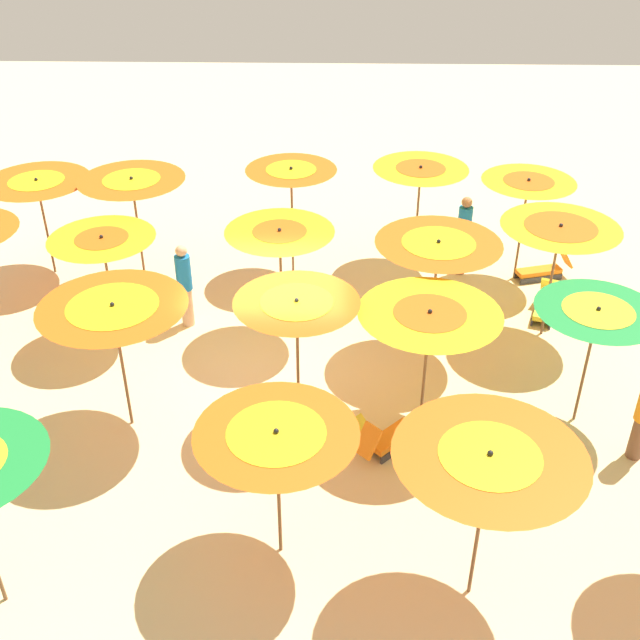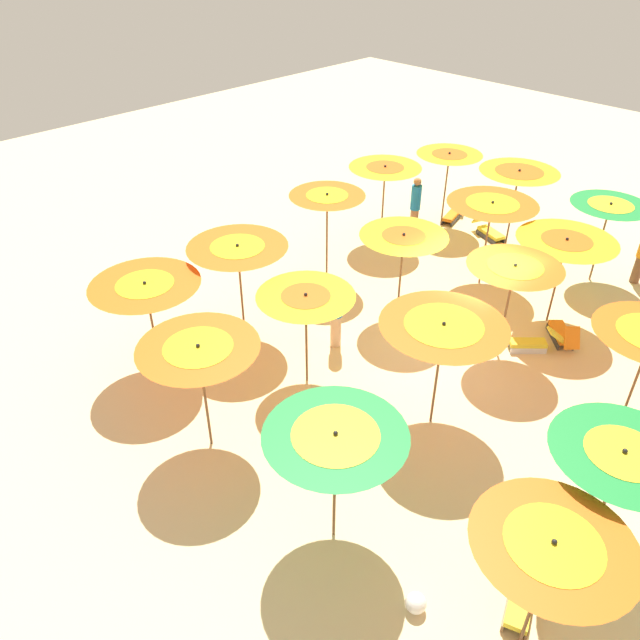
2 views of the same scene
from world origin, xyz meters
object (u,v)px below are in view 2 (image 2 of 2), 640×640
at_px(beachgoer_1, 415,206).
at_px(beach_umbrella_13, 443,334).
at_px(beach_umbrella_19, 550,554).
at_px(beach_umbrella_2, 327,203).
at_px(beach_umbrella_14, 335,445).
at_px(beach_umbrella_5, 518,176).
at_px(beachgoer_0, 336,311).
at_px(lounger_2, 489,231).
at_px(beach_ball, 416,603).
at_px(beach_umbrella_9, 199,355).
at_px(beach_umbrella_7, 403,242).
at_px(lounger_0, 563,334).
at_px(beach_umbrella_3, 238,253).
at_px(lounger_4, 523,592).
at_px(beach_umbrella_1, 385,173).
at_px(beach_umbrella_6, 491,210).
at_px(beach_umbrella_4, 146,290).
at_px(lounger_3, 533,342).
at_px(beach_umbrella_10, 609,211).
at_px(beach_umbrella_0, 449,160).
at_px(beach_umbrella_18, 621,460).
at_px(beach_umbrella_12, 514,274).
at_px(beach_umbrella_8, 306,303).
at_px(beach_umbrella_11, 565,247).
at_px(lounger_1, 453,213).

bearing_deg(beachgoer_1, beach_umbrella_13, -88.23).
bearing_deg(beach_umbrella_13, beach_umbrella_19, -37.04).
xyz_separation_m(beach_umbrella_2, beach_umbrella_14, (5.76, -5.63, -0.17)).
xyz_separation_m(beach_umbrella_5, beachgoer_0, (-0.16, -6.97, -1.24)).
relative_size(lounger_2, beach_ball, 4.05).
bearing_deg(beach_umbrella_5, beach_umbrella_13, -68.81).
bearing_deg(beach_umbrella_9, beach_umbrella_7, 92.48).
xyz_separation_m(beach_umbrella_13, lounger_0, (0.54, 4.23, -1.89)).
relative_size(beach_umbrella_3, beach_umbrella_7, 1.06).
distance_m(beach_umbrella_3, lounger_4, 8.30).
relative_size(beach_umbrella_1, beach_umbrella_6, 1.00).
bearing_deg(beach_umbrella_4, lounger_3, 50.21).
distance_m(beach_umbrella_9, beach_umbrella_10, 11.06).
bearing_deg(beach_umbrella_10, lounger_4, -69.86).
xyz_separation_m(beach_umbrella_0, beach_umbrella_7, (2.30, -4.94, -0.06)).
height_order(beach_umbrella_6, beach_umbrella_18, beach_umbrella_18).
relative_size(beach_umbrella_10, lounger_0, 2.04).
xyz_separation_m(beach_umbrella_12, beachgoer_1, (-5.03, 3.33, -1.13)).
xyz_separation_m(beach_umbrella_7, beach_umbrella_8, (0.18, -3.21, -0.08)).
distance_m(beach_umbrella_8, beach_umbrella_11, 6.20).
height_order(beach_umbrella_1, lounger_0, beach_umbrella_1).
xyz_separation_m(beach_umbrella_12, lounger_4, (3.43, -4.86, -1.88)).
distance_m(beach_umbrella_7, beach_umbrella_19, 8.03).
bearing_deg(beach_umbrella_8, beach_umbrella_7, 93.26).
xyz_separation_m(beach_umbrella_1, beach_umbrella_7, (2.93, -2.79, -0.05)).
relative_size(beach_umbrella_2, beach_ball, 7.94).
distance_m(beach_umbrella_2, lounger_1, 5.82).
bearing_deg(beach_umbrella_0, beach_umbrella_12, -42.96).
relative_size(beach_umbrella_11, beach_umbrella_12, 0.96).
relative_size(lounger_3, beachgoer_1, 0.60).
bearing_deg(lounger_2, beach_umbrella_5, 3.63).
relative_size(beachgoer_0, beachgoer_1, 0.97).
relative_size(beach_umbrella_11, beachgoer_0, 1.27).
bearing_deg(beach_umbrella_9, lounger_4, 13.20).
bearing_deg(beach_umbrella_2, beach_umbrella_1, 98.96).
distance_m(beach_umbrella_3, lounger_2, 8.72).
bearing_deg(lounger_2, lounger_3, -28.12).
height_order(beach_umbrella_5, beach_umbrella_8, beach_umbrella_5).
distance_m(beach_umbrella_8, lounger_4, 6.16).
height_order(beach_umbrella_6, beach_umbrella_9, same).
distance_m(beach_umbrella_18, lounger_3, 5.81).
xyz_separation_m(beach_umbrella_12, lounger_3, (0.45, 0.70, -1.88)).
distance_m(beach_umbrella_9, beach_umbrella_19, 6.09).
height_order(beach_umbrella_14, beachgoer_0, beach_umbrella_14).
height_order(beach_umbrella_7, beach_umbrella_10, beach_umbrella_7).
relative_size(beach_umbrella_3, beach_umbrella_12, 1.03).
height_order(beach_umbrella_5, beach_umbrella_10, beach_umbrella_5).
bearing_deg(beach_umbrella_12, lounger_2, 124.62).
distance_m(lounger_1, beachgoer_1, 1.93).
relative_size(beach_umbrella_9, beachgoer_1, 1.29).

